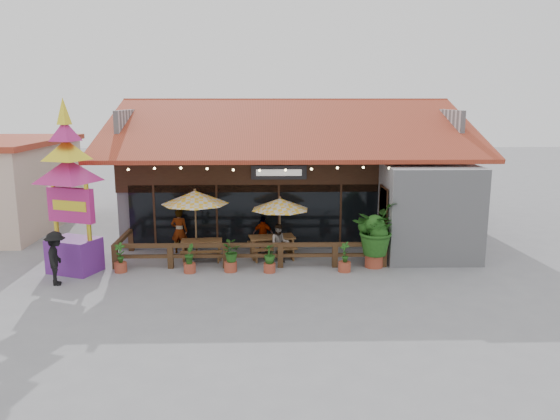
{
  "coord_description": "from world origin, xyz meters",
  "views": [
    {
      "loc": [
        -1.01,
        -19.67,
        6.05
      ],
      "look_at": [
        -0.46,
        1.5,
        1.74
      ],
      "focal_mm": 35.0,
      "sensor_mm": 36.0,
      "label": 1
    }
  ],
  "objects_px": {
    "umbrella_left": "(195,198)",
    "picnic_table_left": "(202,246)",
    "picnic_table_right": "(272,243)",
    "umbrella_right": "(280,204)",
    "thai_sign_tower": "(68,175)",
    "pedestrian": "(56,258)",
    "tropical_plant": "(375,230)"
  },
  "relations": [
    {
      "from": "umbrella_left",
      "to": "picnic_table_right",
      "type": "relative_size",
      "value": 1.43
    },
    {
      "from": "umbrella_right",
      "to": "picnic_table_right",
      "type": "height_order",
      "value": "umbrella_right"
    },
    {
      "from": "thai_sign_tower",
      "to": "pedestrian",
      "type": "xyz_separation_m",
      "value": [
        -0.12,
        -1.37,
        -2.57
      ]
    },
    {
      "from": "picnic_table_right",
      "to": "thai_sign_tower",
      "type": "xyz_separation_m",
      "value": [
        -7.04,
        -1.67,
        2.91
      ]
    },
    {
      "from": "picnic_table_left",
      "to": "pedestrian",
      "type": "distance_m",
      "value": 5.3
    },
    {
      "from": "picnic_table_left",
      "to": "tropical_plant",
      "type": "bearing_deg",
      "value": -10.4
    },
    {
      "from": "umbrella_right",
      "to": "pedestrian",
      "type": "bearing_deg",
      "value": -158.02
    },
    {
      "from": "umbrella_left",
      "to": "picnic_table_left",
      "type": "height_order",
      "value": "umbrella_left"
    },
    {
      "from": "picnic_table_left",
      "to": "umbrella_left",
      "type": "bearing_deg",
      "value": 151.27
    },
    {
      "from": "pedestrian",
      "to": "thai_sign_tower",
      "type": "bearing_deg",
      "value": -19.67
    },
    {
      "from": "picnic_table_left",
      "to": "thai_sign_tower",
      "type": "bearing_deg",
      "value": -161.37
    },
    {
      "from": "umbrella_left",
      "to": "umbrella_right",
      "type": "bearing_deg",
      "value": 1.13
    },
    {
      "from": "picnic_table_left",
      "to": "pedestrian",
      "type": "relative_size",
      "value": 0.91
    },
    {
      "from": "pedestrian",
      "to": "umbrella_left",
      "type": "bearing_deg",
      "value": -69.81
    },
    {
      "from": "picnic_table_right",
      "to": "tropical_plant",
      "type": "distance_m",
      "value": 4.06
    },
    {
      "from": "umbrella_right",
      "to": "thai_sign_tower",
      "type": "relative_size",
      "value": 0.43
    },
    {
      "from": "umbrella_left",
      "to": "picnic_table_left",
      "type": "relative_size",
      "value": 1.71
    },
    {
      "from": "thai_sign_tower",
      "to": "umbrella_left",
      "type": "bearing_deg",
      "value": 20.99
    },
    {
      "from": "umbrella_left",
      "to": "umbrella_right",
      "type": "xyz_separation_m",
      "value": [
        3.23,
        0.06,
        -0.28
      ]
    },
    {
      "from": "umbrella_right",
      "to": "picnic_table_right",
      "type": "relative_size",
      "value": 1.44
    },
    {
      "from": "tropical_plant",
      "to": "picnic_table_right",
      "type": "bearing_deg",
      "value": 159.66
    },
    {
      "from": "pedestrian",
      "to": "tropical_plant",
      "type": "bearing_deg",
      "value": -96.02
    },
    {
      "from": "picnic_table_left",
      "to": "thai_sign_tower",
      "type": "height_order",
      "value": "thai_sign_tower"
    },
    {
      "from": "picnic_table_left",
      "to": "pedestrian",
      "type": "height_order",
      "value": "pedestrian"
    },
    {
      "from": "tropical_plant",
      "to": "picnic_table_left",
      "type": "bearing_deg",
      "value": 169.6
    },
    {
      "from": "umbrella_left",
      "to": "umbrella_right",
      "type": "distance_m",
      "value": 3.25
    },
    {
      "from": "umbrella_right",
      "to": "picnic_table_left",
      "type": "height_order",
      "value": "umbrella_right"
    },
    {
      "from": "thai_sign_tower",
      "to": "pedestrian",
      "type": "distance_m",
      "value": 2.91
    },
    {
      "from": "umbrella_left",
      "to": "picnic_table_right",
      "type": "bearing_deg",
      "value": 1.66
    },
    {
      "from": "picnic_table_right",
      "to": "thai_sign_tower",
      "type": "distance_m",
      "value": 7.79
    },
    {
      "from": "thai_sign_tower",
      "to": "tropical_plant",
      "type": "bearing_deg",
      "value": 1.5
    },
    {
      "from": "picnic_table_left",
      "to": "tropical_plant",
      "type": "distance_m",
      "value": 6.6
    }
  ]
}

